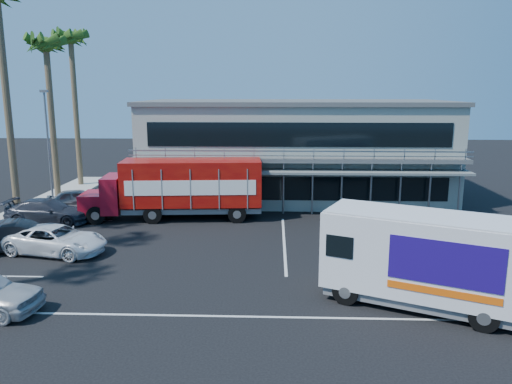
{
  "coord_description": "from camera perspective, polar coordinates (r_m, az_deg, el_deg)",
  "views": [
    {
      "loc": [
        1.43,
        -22.85,
        8.14
      ],
      "look_at": [
        0.39,
        5.35,
        2.3
      ],
      "focal_mm": 35.0,
      "sensor_mm": 36.0,
      "label": 1
    }
  ],
  "objects": [
    {
      "name": "building",
      "position": [
        38.09,
        4.47,
        4.89
      ],
      "size": [
        22.4,
        12.0,
        7.3
      ],
      "color": "gray",
      "rests_on": "ground"
    },
    {
      "name": "light_pole_far",
      "position": [
        37.46,
        -22.66,
        5.22
      ],
      "size": [
        0.5,
        0.25,
        8.09
      ],
      "color": "gray",
      "rests_on": "ground"
    },
    {
      "name": "parked_car_c",
      "position": [
        27.09,
        -21.87,
        -5.1
      ],
      "size": [
        5.49,
        3.38,
        1.42
      ],
      "primitive_type": "imported",
      "rotation": [
        0.0,
        0.0,
        1.36
      ],
      "color": "white",
      "rests_on": "ground"
    },
    {
      "name": "parked_car_d",
      "position": [
        33.33,
        -22.67,
        -2.05
      ],
      "size": [
        5.18,
        2.22,
        1.49
      ],
      "primitive_type": "imported",
      "rotation": [
        0.0,
        0.0,
        1.54
      ],
      "color": "#282B35",
      "rests_on": "ground"
    },
    {
      "name": "parked_car_e",
      "position": [
        36.44,
        -19.61,
        -0.77
      ],
      "size": [
        4.47,
        2.93,
        1.42
      ],
      "primitive_type": "imported",
      "rotation": [
        0.0,
        0.0,
        1.9
      ],
      "color": "gray",
      "rests_on": "ground"
    },
    {
      "name": "palm_f",
      "position": [
        44.65,
        -20.37,
        15.27
      ],
      "size": [
        2.8,
        2.8,
        13.25
      ],
      "color": "brown",
      "rests_on": "ground"
    },
    {
      "name": "red_truck",
      "position": [
        31.88,
        -8.66,
        0.6
      ],
      "size": [
        11.4,
        3.48,
        3.78
      ],
      "rotation": [
        0.0,
        0.0,
        0.08
      ],
      "color": "maroon",
      "rests_on": "ground"
    },
    {
      "name": "curb_strip",
      "position": [
        34.16,
        -26.76,
        -3.24
      ],
      "size": [
        3.0,
        32.0,
        0.16
      ],
      "primitive_type": "cube",
      "color": "#A5A399",
      "rests_on": "ground"
    },
    {
      "name": "ground",
      "position": [
        24.3,
        -1.4,
        -7.89
      ],
      "size": [
        120.0,
        120.0,
        0.0
      ],
      "primitive_type": "plane",
      "color": "black",
      "rests_on": "ground"
    },
    {
      "name": "palm_e",
      "position": [
        39.38,
        -22.82,
        14.35
      ],
      "size": [
        2.8,
        2.8,
        12.25
      ],
      "color": "brown",
      "rests_on": "ground"
    },
    {
      "name": "white_van",
      "position": [
        19.85,
        18.67,
        -7.22
      ],
      "size": [
        7.77,
        5.41,
        3.61
      ],
      "rotation": [
        0.0,
        0.0,
        -0.43
      ],
      "color": "silver",
      "rests_on": "ground"
    },
    {
      "name": "parked_car_b",
      "position": [
        28.3,
        -25.33,
        -4.56
      ],
      "size": [
        4.95,
        2.95,
        1.54
      ],
      "primitive_type": "imported",
      "rotation": [
        0.0,
        0.0,
        1.87
      ],
      "color": "black",
      "rests_on": "ground"
    }
  ]
}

